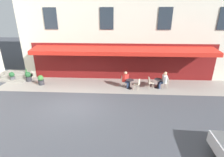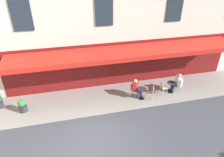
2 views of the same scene
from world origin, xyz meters
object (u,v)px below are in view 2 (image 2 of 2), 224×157
(cafe_chair_cream_corner_left, at_px, (163,87))
(seated_patron_in_white, at_px, (177,82))
(cafe_chair_cream_by_window, at_px, (180,84))
(cafe_chair_cream_near_door, at_px, (152,92))
(seated_companion_in_red, at_px, (136,88))
(cafe_chair_cream_back_row, at_px, (133,89))
(cafe_table_mid_terrace, at_px, (142,92))
(potted_plant_mid_terrace, at_px, (22,106))
(cafe_table_near_entrance, at_px, (171,86))

(cafe_chair_cream_corner_left, relative_size, seated_patron_in_white, 0.66)
(cafe_chair_cream_by_window, bearing_deg, cafe_chair_cream_near_door, 11.83)
(seated_companion_in_red, bearing_deg, cafe_chair_cream_back_row, -45.60)
(cafe_chair_cream_by_window, xyz_separation_m, seated_patron_in_white, (0.22, -0.00, 0.18))
(cafe_table_mid_terrace, distance_m, potted_plant_mid_terrace, 7.35)
(seated_companion_in_red, distance_m, potted_plant_mid_terrace, 7.06)
(cafe_table_mid_terrace, bearing_deg, cafe_chair_cream_near_door, 159.12)
(cafe_chair_cream_back_row, distance_m, seated_patron_in_white, 3.10)
(cafe_chair_cream_corner_left, bearing_deg, cafe_chair_cream_by_window, -177.52)
(cafe_chair_cream_corner_left, height_order, cafe_chair_cream_near_door, same)
(cafe_table_mid_terrace, height_order, seated_patron_in_white, seated_patron_in_white)
(cafe_chair_cream_back_row, relative_size, seated_companion_in_red, 0.69)
(cafe_chair_cream_by_window, xyz_separation_m, cafe_table_mid_terrace, (2.86, 0.25, -0.06))
(cafe_table_mid_terrace, height_order, seated_companion_in_red, seated_companion_in_red)
(cafe_table_near_entrance, height_order, cafe_chair_cream_by_window, cafe_chair_cream_by_window)
(cafe_table_near_entrance, bearing_deg, potted_plant_mid_terrace, -1.00)
(cafe_table_mid_terrace, bearing_deg, seated_patron_in_white, -174.57)
(cafe_table_near_entrance, distance_m, potted_plant_mid_terrace, 9.57)
(cafe_chair_cream_by_window, height_order, cafe_chair_cream_back_row, same)
(cafe_table_mid_terrace, distance_m, cafe_chair_cream_back_row, 0.63)
(cafe_chair_cream_corner_left, height_order, seated_companion_in_red, seated_companion_in_red)
(cafe_table_near_entrance, relative_size, cafe_chair_cream_back_row, 0.82)
(cafe_table_near_entrance, xyz_separation_m, cafe_chair_cream_by_window, (-0.63, 0.00, 0.06))
(cafe_chair_cream_corner_left, bearing_deg, cafe_table_near_entrance, -174.80)
(cafe_chair_cream_by_window, relative_size, cafe_chair_cream_back_row, 1.00)
(cafe_table_near_entrance, bearing_deg, seated_companion_in_red, -1.02)
(cafe_table_near_entrance, bearing_deg, cafe_chair_cream_corner_left, 5.20)
(cafe_chair_cream_by_window, bearing_deg, cafe_table_mid_terrace, 5.00)
(potted_plant_mid_terrace, bearing_deg, seated_companion_in_red, 179.01)
(cafe_chair_cream_back_row, height_order, seated_patron_in_white, seated_patron_in_white)
(cafe_chair_cream_by_window, height_order, cafe_table_mid_terrace, cafe_chair_cream_by_window)
(seated_patron_in_white, bearing_deg, cafe_table_mid_terrace, 5.43)
(cafe_chair_cream_corner_left, xyz_separation_m, cafe_chair_cream_by_window, (-1.26, -0.05, 0.00))
(seated_patron_in_white, bearing_deg, seated_companion_in_red, -0.91)
(cafe_chair_cream_back_row, bearing_deg, cafe_chair_cream_corner_left, 172.84)
(cafe_table_near_entrance, distance_m, cafe_chair_cream_near_door, 1.71)
(cafe_table_mid_terrace, xyz_separation_m, seated_companion_in_red, (0.29, -0.30, 0.21))
(cafe_chair_cream_near_door, bearing_deg, cafe_chair_cream_by_window, -168.17)
(cafe_table_near_entrance, bearing_deg, cafe_chair_cream_by_window, 179.77)
(potted_plant_mid_terrace, bearing_deg, cafe_table_mid_terrace, 176.73)
(cafe_table_mid_terrace, relative_size, seated_companion_in_red, 0.57)
(seated_patron_in_white, distance_m, potted_plant_mid_terrace, 9.99)
(cafe_chair_cream_by_window, relative_size, cafe_chair_cream_near_door, 1.00)
(cafe_chair_cream_near_door, height_order, cafe_chair_cream_back_row, same)
(cafe_chair_cream_by_window, height_order, cafe_chair_cream_near_door, same)
(cafe_chair_cream_corner_left, distance_m, cafe_chair_cream_near_door, 1.09)
(cafe_chair_cream_by_window, xyz_separation_m, cafe_chair_cream_near_door, (2.27, 0.48, 0.00))
(seated_patron_in_white, bearing_deg, cafe_chair_cream_by_window, 179.77)
(potted_plant_mid_terrace, bearing_deg, cafe_chair_cream_corner_left, 178.57)
(cafe_table_mid_terrace, xyz_separation_m, cafe_chair_cream_near_door, (-0.59, 0.23, 0.06))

